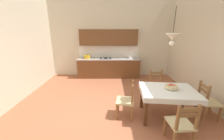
{
  "coord_description": "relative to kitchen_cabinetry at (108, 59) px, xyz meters",
  "views": [
    {
      "loc": [
        0.05,
        -3.08,
        2.11
      ],
      "look_at": [
        0.05,
        0.12,
        1.17
      ],
      "focal_mm": 21.11,
      "sensor_mm": 36.0,
      "label": 1
    }
  ],
  "objects": [
    {
      "name": "ground_plane",
      "position": [
        0.11,
        -2.99,
        -0.91
      ],
      "size": [
        6.26,
        7.12,
        0.1
      ],
      "primitive_type": "cube",
      "color": "#A86042"
    },
    {
      "name": "wall_back",
      "position": [
        0.11,
        0.33,
        1.15
      ],
      "size": [
        6.26,
        0.12,
        4.01
      ],
      "primitive_type": "cube",
      "color": "beige",
      "rests_on": "ground_plane"
    },
    {
      "name": "kitchen_cabinetry",
      "position": [
        0.0,
        0.0,
        0.0
      ],
      "size": [
        2.88,
        0.63,
        2.2
      ],
      "color": "brown",
      "rests_on": "ground_plane"
    },
    {
      "name": "dining_table",
      "position": [
        1.53,
        -3.15,
        -0.23
      ],
      "size": [
        1.39,
        1.07,
        0.75
      ],
      "color": "#56331C",
      "rests_on": "ground_plane"
    },
    {
      "name": "dining_chair_window_side",
      "position": [
        2.52,
        -3.17,
        -0.41
      ],
      "size": [
        0.46,
        0.46,
        0.93
      ],
      "color": "#D1BC89",
      "rests_on": "ground_plane"
    },
    {
      "name": "dining_chair_kitchen_side",
      "position": [
        1.58,
        -2.2,
        -0.41
      ],
      "size": [
        0.43,
        0.43,
        0.93
      ],
      "color": "#D1BC89",
      "rests_on": "ground_plane"
    },
    {
      "name": "dining_chair_tv_side",
      "position": [
        0.52,
        -3.12,
        -0.41
      ],
      "size": [
        0.48,
        0.48,
        0.93
      ],
      "color": "#D1BC89",
      "rests_on": "ground_plane"
    },
    {
      "name": "dining_chair_camera_side",
      "position": [
        1.45,
        -4.0,
        -0.41
      ],
      "size": [
        0.45,
        0.45,
        0.93
      ],
      "color": "#D1BC89",
      "rests_on": "ground_plane"
    },
    {
      "name": "fruit_bowl",
      "position": [
        1.62,
        -3.1,
        -0.04
      ],
      "size": [
        0.3,
        0.3,
        0.12
      ],
      "color": "beige",
      "rests_on": "dining_table"
    },
    {
      "name": "pendant_lamp",
      "position": [
        1.47,
        -3.15,
        1.13
      ],
      "size": [
        0.32,
        0.32,
        0.8
      ],
      "color": "black"
    }
  ]
}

